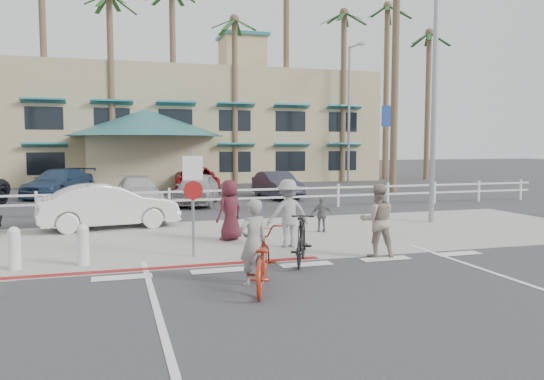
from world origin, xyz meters
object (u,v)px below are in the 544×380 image
object	(u,v)px
sign_post	(193,197)
car_white_sedan	(109,206)
bike_red	(261,259)
bike_black	(301,240)

from	to	relation	value
sign_post	car_white_sedan	distance (m)	5.56
sign_post	bike_red	size ratio (longest dim) A/B	1.33
bike_red	sign_post	bearing A→B (deg)	-57.21
sign_post	car_white_sedan	world-z (taller)	sign_post
sign_post	car_white_sedan	xyz separation A→B (m)	(-1.95, 5.15, -0.73)
car_white_sedan	bike_red	bearing A→B (deg)	-170.90
bike_red	bike_black	xyz separation A→B (m)	(1.45, 1.77, -0.01)
bike_black	car_white_sedan	xyz separation A→B (m)	(-4.19, 6.62, 0.16)
sign_post	bike_black	xyz separation A→B (m)	(2.23, -1.47, -0.89)
bike_red	bike_black	world-z (taller)	bike_red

